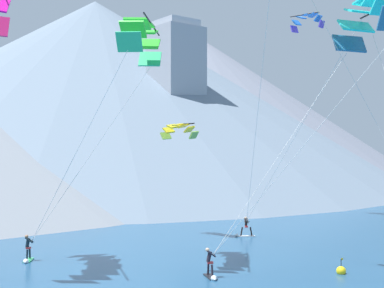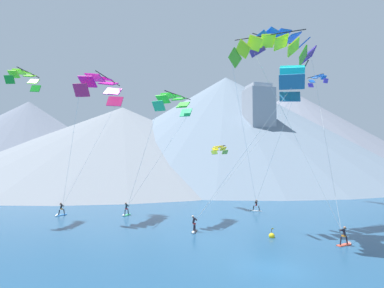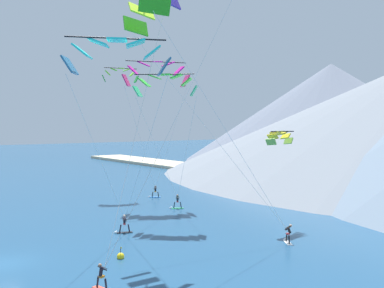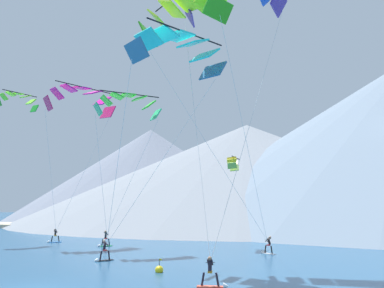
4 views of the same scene
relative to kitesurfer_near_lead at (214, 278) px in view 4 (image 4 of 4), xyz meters
The scene contains 19 objects.
ground_plane 9.74m from the kitesurfer_near_lead, 158.51° to the right, with size 400.00×400.00×0.00m, color navy.
kitesurfer_near_lead is the anchor object (origin of this frame).
kitesurfer_near_trail 17.17m from the kitesurfer_near_lead, 90.78° to the left, with size 1.66×1.32×1.70m.
kitesurfer_mid_center 25.81m from the kitesurfer_near_lead, 134.93° to the left, with size 1.27×1.68×1.77m.
kitesurfer_far_left 33.58m from the kitesurfer_near_lead, 142.40° to the left, with size 1.42×1.59×1.71m.
kitesurfer_far_right 13.95m from the kitesurfer_near_lead, 147.19° to the left, with size 1.06×1.76×1.75m.
parafoil_kite_near_trail 19.93m from the kitesurfer_near_lead, 125.08° to the left, with size 8.06×13.92×19.14m.
parafoil_kite_mid_center 23.02m from the kitesurfer_near_lead, 134.21° to the left, with size 7.94×7.99×13.92m.
parafoil_kite_far_left 32.21m from the kitesurfer_near_lead, 140.66° to the left, with size 7.73×8.03×16.82m.
parafoil_kite_far_right 15.15m from the kitesurfer_near_lead, 140.17° to the left, with size 10.86×8.57×14.70m.
parafoil_kite_distant_low_drift 22.82m from the kitesurfer_near_lead, 101.73° to the left, with size 1.59×3.82×1.38m.
parafoil_kite_distant_mid_solo 38.92m from the kitesurfer_near_lead, 150.18° to the left, with size 3.01×5.08×2.08m.
race_marker_buoy 6.30m from the kitesurfer_near_lead, 142.80° to the left, with size 0.56×0.56×1.02m.
shoreline_strip 49.57m from the kitesurfer_near_lead, 100.52° to the left, with size 180.00×10.00×0.70m, color #BCAD8E.
shore_building_promenade_mid 51.80m from the kitesurfer_near_lead, 89.48° to the left, with size 6.72×7.26×7.00m.
shore_building_quay_west 57.20m from the kitesurfer_near_lead, 111.24° to the left, with size 8.08×5.47×6.98m.
shore_building_old_town 52.22m from the kitesurfer_near_lead, 99.00° to the left, with size 8.66×6.96×6.63m.
mountain_peak_central_summit 88.42m from the kitesurfer_near_lead, 101.52° to the left, with size 115.82×115.82×25.39m.
mountain_peak_far_spur 109.21m from the kitesurfer_near_lead, 117.67° to the left, with size 83.72×83.72×27.81m.
Camera 4 is at (16.24, -19.45, 4.43)m, focal length 40.00 mm.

